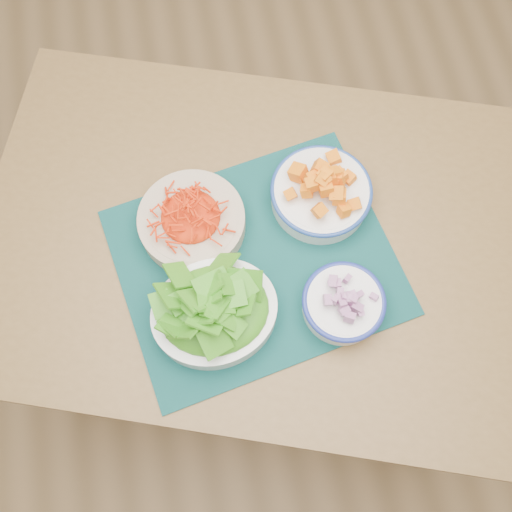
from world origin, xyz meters
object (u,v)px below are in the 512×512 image
Objects in this scene: table at (264,257)px; lettuce_bowl at (214,310)px; placemat at (256,262)px; carrot_bowl at (191,219)px; squash_bowl at (322,189)px; onion_bowl at (343,303)px.

table is 0.24m from lettuce_bowl.
carrot_bowl is at bearing 128.72° from placemat.
placemat reaches higher than table.
squash_bowl is 0.22m from onion_bowl.
lettuce_bowl is at bearing -140.74° from squash_bowl.
lettuce_bowl is at bearing -111.62° from table.
placemat is 0.19m from onion_bowl.
placemat is 0.14m from lettuce_bowl.
placemat is 0.19m from squash_bowl.
table is 5.15× the size of carrot_bowl.
lettuce_bowl is 1.36× the size of onion_bowl.
placemat is 2.59× the size of squash_bowl.
table is at bearing -19.70° from carrot_bowl.
squash_bowl reaches higher than table.
squash_bowl is 0.78× the size of lettuce_bowl.
onion_bowl reaches higher than table.
onion_bowl is (-0.01, -0.22, -0.01)m from squash_bowl.
onion_bowl is (0.11, -0.16, 0.15)m from table.
lettuce_bowl is at bearing 173.53° from onion_bowl.
carrot_bowl is 1.00× the size of lettuce_bowl.
lettuce_bowl reaches higher than carrot_bowl.
carrot_bowl is (-0.13, 0.05, 0.15)m from table.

